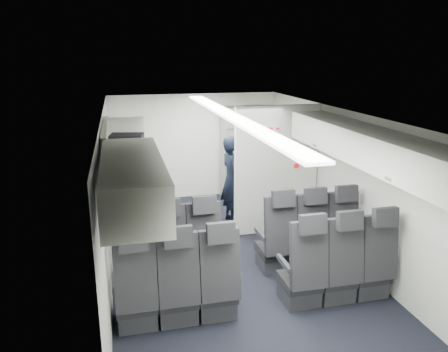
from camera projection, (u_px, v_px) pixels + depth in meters
name	position (u px, v px, depth m)	size (l,w,h in m)	color
cabin_shell	(231.00, 185.00, 6.19)	(3.41, 6.01, 2.16)	black
seat_row_front	(240.00, 247.00, 5.89)	(3.33, 0.56, 1.24)	black
seat_row_mid	(261.00, 280.00, 5.05)	(3.33, 0.56, 1.24)	black
overhead_bin_left_rear	(133.00, 180.00, 3.81)	(0.53, 1.80, 0.40)	silver
overhead_bin_left_front_open	(124.00, 152.00, 5.47)	(0.64, 1.70, 0.72)	#9E9E93
overhead_bin_right_rear	(413.00, 162.00, 4.44)	(0.53, 1.80, 0.40)	silver
overhead_bin_right_front	(332.00, 133.00, 6.08)	(0.53, 1.70, 0.40)	silver
bulkhead_partition	(276.00, 170.00, 7.18)	(1.40, 0.15, 2.13)	silver
galley_unit	(242.00, 153.00, 9.00)	(0.85, 0.52, 1.90)	#939399
boarding_door	(113.00, 175.00, 7.32)	(0.12, 1.27, 1.86)	silver
flight_attendant	(232.00, 180.00, 7.68)	(0.57, 0.37, 1.56)	black
carry_on_bag	(127.00, 144.00, 5.62)	(0.41, 0.29, 0.25)	black
papers	(243.00, 168.00, 7.62)	(0.21, 0.02, 0.15)	white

